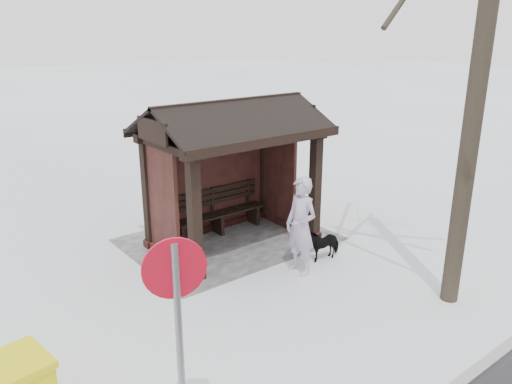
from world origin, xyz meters
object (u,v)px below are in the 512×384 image
dog (322,243)px  road_sign (177,305)px  pedestrian (301,226)px  bus_shelter (228,143)px

dog → road_sign: size_ratio=0.30×
pedestrian → dog: bearing=101.2°
pedestrian → road_sign: 4.60m
bus_shelter → pedestrian: bus_shelter is taller
bus_shelter → pedestrian: (-0.18, 2.04, -1.23)m
pedestrian → road_sign: road_sign is taller
bus_shelter → road_sign: (3.70, 4.36, -0.37)m
pedestrian → dog: pedestrian is taller
road_sign → pedestrian: bearing=-130.2°
bus_shelter → pedestrian: size_ratio=1.92×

